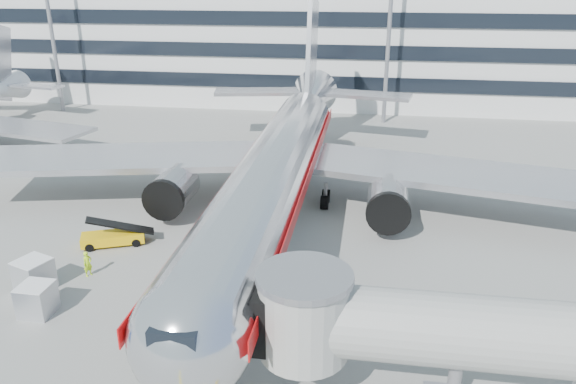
# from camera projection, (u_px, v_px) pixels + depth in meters

# --- Properties ---
(ground) EXTENTS (180.00, 180.00, 0.00)m
(ground) POSITION_uv_depth(u_px,v_px,m) (249.00, 294.00, 32.65)
(ground) COLOR gray
(ground) RESTS_ON ground
(lead_in_line) EXTENTS (0.25, 70.00, 0.01)m
(lead_in_line) POSITION_uv_depth(u_px,v_px,m) (278.00, 224.00, 41.85)
(lead_in_line) COLOR yellow
(lead_in_line) RESTS_ON ground
(main_jet) EXTENTS (50.95, 48.70, 16.06)m
(main_jet) POSITION_uv_depth(u_px,v_px,m) (281.00, 163.00, 41.89)
(main_jet) COLOR silver
(main_jet) RESTS_ON ground
(jet_bridge) EXTENTS (17.80, 4.50, 7.00)m
(jet_bridge) POSITION_uv_depth(u_px,v_px,m) (504.00, 342.00, 22.17)
(jet_bridge) COLOR silver
(jet_bridge) RESTS_ON ground
(terminal) EXTENTS (150.00, 24.25, 15.60)m
(terminal) POSITION_uv_depth(u_px,v_px,m) (331.00, 42.00, 83.14)
(terminal) COLOR silver
(terminal) RESTS_ON ground
(belt_loader) EXTENTS (4.45, 2.98, 2.10)m
(belt_loader) POSITION_uv_depth(u_px,v_px,m) (113.00, 237.00, 38.42)
(belt_loader) COLOR #E8B209
(belt_loader) RESTS_ON ground
(cargo_container_right) EXTENTS (2.29, 2.29, 1.89)m
(cargo_container_right) POSITION_uv_depth(u_px,v_px,m) (34.00, 275.00, 32.89)
(cargo_container_right) COLOR #B9BCC0
(cargo_container_right) RESTS_ON ground
(cargo_container_front) EXTENTS (1.70, 1.70, 1.78)m
(cargo_container_front) POSITION_uv_depth(u_px,v_px,m) (37.00, 299.00, 30.52)
(cargo_container_front) COLOR #B9BCC0
(cargo_container_front) RESTS_ON ground
(ramp_worker) EXTENTS (0.62, 0.70, 1.62)m
(ramp_worker) POSITION_uv_depth(u_px,v_px,m) (88.00, 264.00, 34.41)
(ramp_worker) COLOR #C7FF1A
(ramp_worker) RESTS_ON ground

